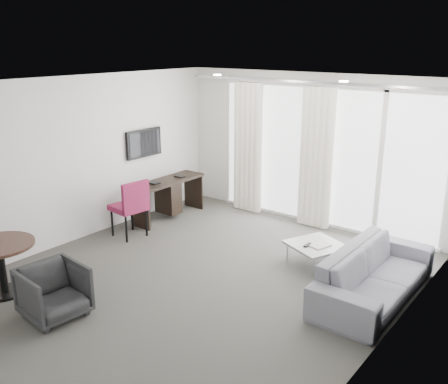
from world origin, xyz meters
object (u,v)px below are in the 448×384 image
Objects in this scene: coffee_table at (316,254)px; rattan_chair_a at (364,194)px; sofa at (375,274)px; tub_armchair at (54,292)px; desk at (168,199)px; desk_chair at (128,208)px; round_table at (2,269)px.

rattan_chair_a reaches higher than coffee_table.
coffee_table is 1.11m from sofa.
desk is at bearing 27.70° from tub_armchair.
round_table is at bearing -77.82° from desk_chair.
desk is 2.11× the size of coffee_table.
tub_armchair is (0.99, 0.07, -0.03)m from round_table.
desk is at bearing -159.09° from rattan_chair_a.
desk is 3.40m from round_table.
tub_armchair is at bearing -54.90° from desk_chair.
round_table is at bearing 99.98° from tub_armchair.
sofa is at bearing 13.54° from desk_chair.
sofa reaches higher than coffee_table.
sofa is 3.14m from rattan_chair_a.
desk_chair is 1.20× the size of rattan_chair_a.
sofa reaches higher than tub_armchair.
desk_chair reaches higher than desk.
tub_armchair is (1.34, -3.31, -0.04)m from desk.
coffee_table is (1.75, 3.12, -0.15)m from tub_armchair.
coffee_table is at bearing 68.47° from sofa.
rattan_chair_a is at bearing 38.89° from desk.
coffee_table is 2.47m from rattan_chair_a.
desk_chair reaches higher than coffee_table.
rattan_chair_a is (2.79, 2.25, 0.06)m from desk.
coffee_table is 0.87× the size of rattan_chair_a.
coffee_table is at bearing -100.94° from rattan_chair_a.
desk_chair is at bearing -83.09° from desk.
desk_chair reaches higher than round_table.
rattan_chair_a reaches higher than sofa.
desk is 3.10m from coffee_table.
round_table reaches higher than coffee_table.
tub_armchair is 0.97× the size of coffee_table.
desk_chair is 2.56m from tub_armchair.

